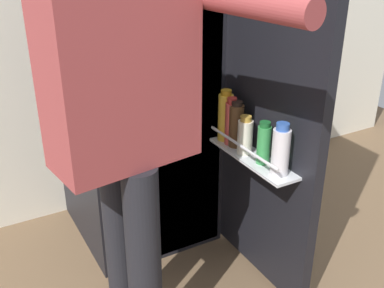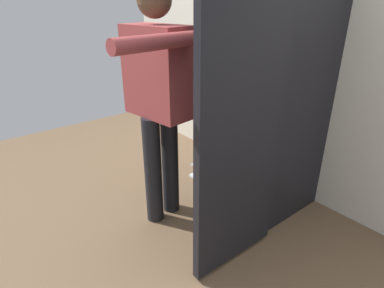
# 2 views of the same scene
# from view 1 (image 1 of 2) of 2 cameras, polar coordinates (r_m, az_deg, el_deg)

# --- Properties ---
(ground_plane) EXTENTS (5.22, 5.22, 0.00)m
(ground_plane) POSITION_cam_1_polar(r_m,az_deg,el_deg) (2.17, -0.08, -17.30)
(ground_plane) COLOR brown
(refrigerator) EXTENTS (0.67, 1.26, 1.75)m
(refrigerator) POSITION_cam_1_polar(r_m,az_deg,el_deg) (2.18, -6.47, 9.15)
(refrigerator) COLOR black
(refrigerator) RESTS_ON ground_plane
(person) EXTENTS (0.60, 0.71, 1.57)m
(person) POSITION_cam_1_polar(r_m,az_deg,el_deg) (1.45, -8.17, 3.80)
(person) COLOR black
(person) RESTS_ON ground_plane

